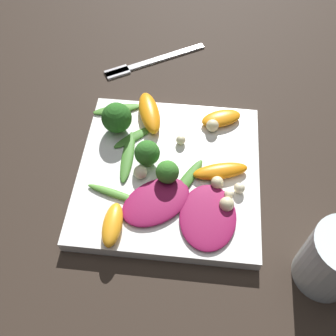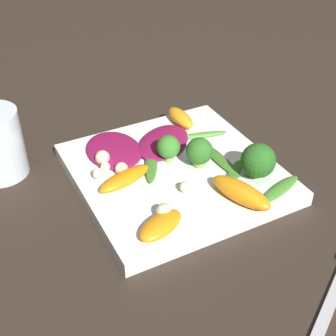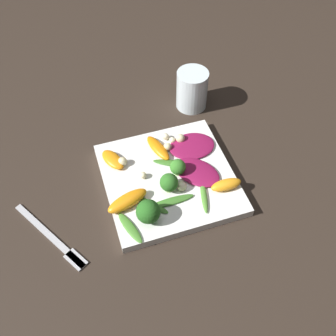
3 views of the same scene
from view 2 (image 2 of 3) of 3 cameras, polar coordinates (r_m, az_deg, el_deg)
ground_plane at (r=0.60m, az=0.83°, el=-1.36°), size 2.40×2.40×0.00m
plate at (r=0.60m, az=0.83°, el=-0.66°), size 0.24×0.24×0.02m
radicchio_leaf_0 at (r=0.62m, az=-6.61°, el=2.22°), size 0.09×0.07×0.01m
radicchio_leaf_1 at (r=0.63m, az=-0.57°, el=3.19°), size 0.11×0.11×0.01m
orange_segment_0 at (r=0.54m, az=8.88°, el=-2.95°), size 0.08×0.05×0.02m
orange_segment_1 at (r=0.56m, az=-5.21°, el=-1.38°), size 0.04×0.08×0.01m
orange_segment_2 at (r=0.50m, az=-0.91°, el=-6.99°), size 0.05×0.07×0.01m
orange_segment_3 at (r=0.68m, az=1.53°, el=6.15°), size 0.06×0.02×0.02m
broccoli_floret_0 at (r=0.59m, az=-0.19°, el=2.48°), size 0.03×0.03×0.04m
broccoli_floret_1 at (r=0.57m, az=10.94°, el=0.88°), size 0.04×0.04×0.05m
broccoli_floret_2 at (r=0.59m, az=3.85°, el=2.00°), size 0.03×0.03×0.04m
arugula_sprig_0 at (r=0.57m, az=13.49°, el=-2.53°), size 0.04×0.07×0.01m
arugula_sprig_1 at (r=0.65m, az=4.00°, el=4.01°), size 0.03×0.08×0.01m
arugula_sprig_2 at (r=0.58m, az=7.93°, el=-0.83°), size 0.05×0.06×0.00m
arugula_sprig_3 at (r=0.60m, az=-2.06°, el=0.69°), size 0.08×0.05×0.01m
arugula_sprig_4 at (r=0.60m, az=6.35°, el=1.07°), size 0.09×0.02×0.01m
macadamia_nut_0 at (r=0.55m, az=2.07°, el=-2.31°), size 0.01×0.01×0.01m
macadamia_nut_1 at (r=0.60m, az=-7.99°, el=1.28°), size 0.02×0.02×0.02m
macadamia_nut_2 at (r=0.58m, az=-5.70°, el=-0.07°), size 0.02×0.02×0.02m
macadamia_nut_3 at (r=0.61m, az=3.23°, el=2.34°), size 0.02×0.02×0.02m
macadamia_nut_4 at (r=0.51m, az=-0.53°, el=-5.28°), size 0.02×0.02×0.02m
macadamia_nut_5 at (r=0.59m, az=-7.68°, el=0.15°), size 0.01×0.01×0.01m
macadamia_nut_6 at (r=0.58m, az=-8.51°, el=-0.66°), size 0.01×0.01×0.01m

